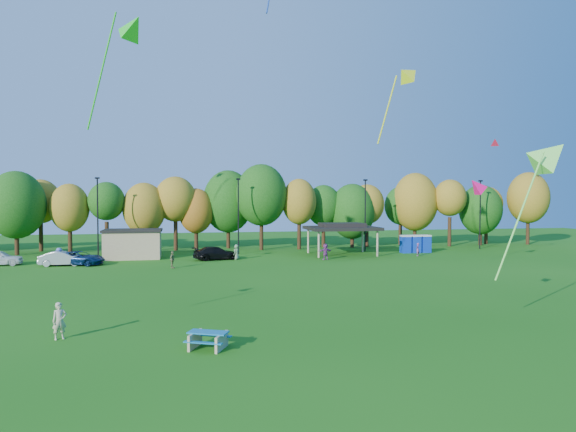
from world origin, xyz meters
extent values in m
plane|color=#19600F|center=(0.00, 0.00, 0.00)|extent=(160.00, 160.00, 0.00)
cylinder|color=black|center=(-23.75, 44.20, 1.78)|extent=(0.50, 0.50, 3.56)
ellipsoid|color=#144C0F|center=(-23.75, 44.20, 5.94)|extent=(6.62, 6.62, 8.00)
cylinder|color=black|center=(-22.13, 48.25, 1.90)|extent=(0.50, 0.50, 3.79)
ellipsoid|color=olive|center=(-22.13, 48.25, 6.32)|extent=(4.94, 4.94, 5.58)
cylinder|color=black|center=(-18.02, 45.01, 1.67)|extent=(0.50, 0.50, 3.34)
ellipsoid|color=olive|center=(-18.02, 45.01, 5.56)|extent=(4.61, 4.61, 5.88)
cylinder|color=black|center=(-13.72, 44.85, 1.91)|extent=(0.50, 0.50, 3.82)
ellipsoid|color=#144C0F|center=(-13.72, 44.85, 6.36)|extent=(4.43, 4.43, 4.73)
cylinder|color=black|center=(-9.30, 45.50, 1.63)|extent=(0.50, 0.50, 3.25)
ellipsoid|color=olive|center=(-9.30, 45.50, 5.42)|extent=(5.33, 5.33, 6.53)
cylinder|color=black|center=(-5.45, 46.07, 1.98)|extent=(0.50, 0.50, 3.96)
ellipsoid|color=olive|center=(-5.45, 46.07, 6.61)|extent=(5.31, 5.31, 5.82)
cylinder|color=black|center=(-2.85, 46.34, 1.52)|extent=(0.50, 0.50, 3.05)
ellipsoid|color=#995914|center=(-2.85, 46.34, 5.08)|extent=(4.54, 4.54, 5.87)
cylinder|color=black|center=(1.42, 47.53, 1.89)|extent=(0.50, 0.50, 3.77)
ellipsoid|color=#144C0F|center=(1.42, 47.53, 6.29)|extent=(6.69, 6.69, 8.35)
cylinder|color=black|center=(5.46, 44.54, 2.14)|extent=(0.50, 0.50, 4.28)
ellipsoid|color=#144C0F|center=(5.46, 44.54, 7.14)|extent=(6.64, 6.64, 8.01)
cylinder|color=black|center=(10.41, 44.21, 1.88)|extent=(0.50, 0.50, 3.76)
ellipsoid|color=olive|center=(10.41, 44.21, 6.27)|extent=(4.49, 4.49, 6.02)
cylinder|color=black|center=(14.29, 46.25, 1.72)|extent=(0.50, 0.50, 3.43)
ellipsoid|color=#144C0F|center=(14.29, 46.25, 5.72)|extent=(4.77, 4.77, 5.63)
cylinder|color=black|center=(18.11, 45.40, 1.48)|extent=(0.50, 0.50, 2.95)
ellipsoid|color=#144C0F|center=(18.11, 45.40, 4.92)|extent=(6.14, 6.14, 7.54)
cylinder|color=black|center=(20.39, 45.86, 1.76)|extent=(0.50, 0.50, 3.52)
ellipsoid|color=olive|center=(20.39, 45.86, 5.87)|extent=(4.78, 4.78, 5.53)
cylinder|color=black|center=(26.06, 47.51, 1.69)|extent=(0.50, 0.50, 3.39)
ellipsoid|color=#144C0F|center=(26.06, 47.51, 5.64)|extent=(4.54, 4.54, 5.46)
cylinder|color=black|center=(27.70, 46.23, 1.86)|extent=(0.50, 0.50, 3.72)
ellipsoid|color=olive|center=(27.70, 46.23, 6.20)|extent=(6.32, 6.32, 8.24)
cylinder|color=black|center=(31.99, 44.27, 2.03)|extent=(0.50, 0.50, 4.06)
ellipsoid|color=olive|center=(31.99, 44.27, 6.77)|extent=(4.50, 4.50, 5.13)
cylinder|color=black|center=(37.07, 44.81, 1.53)|extent=(0.50, 0.50, 3.05)
ellipsoid|color=#144C0F|center=(37.07, 44.81, 5.09)|extent=(5.97, 5.97, 7.05)
cylinder|color=black|center=(38.98, 46.35, 1.78)|extent=(0.50, 0.50, 3.55)
ellipsoid|color=olive|center=(38.98, 46.35, 5.92)|extent=(4.60, 4.60, 4.99)
cylinder|color=black|center=(44.51, 44.51, 2.03)|extent=(0.50, 0.50, 4.07)
ellipsoid|color=olive|center=(44.51, 44.51, 6.78)|extent=(5.83, 5.83, 7.42)
cylinder|color=black|center=(-14.00, 40.00, 4.50)|extent=(0.16, 0.16, 9.00)
cube|color=black|center=(-14.00, 40.00, 9.00)|extent=(0.50, 0.25, 0.18)
cylinder|color=black|center=(2.00, 40.00, 4.50)|extent=(0.16, 0.16, 9.00)
cube|color=black|center=(2.00, 40.00, 9.00)|extent=(0.50, 0.25, 0.18)
cylinder|color=black|center=(18.00, 40.00, 4.50)|extent=(0.16, 0.16, 9.00)
cube|color=black|center=(18.00, 40.00, 9.00)|extent=(0.50, 0.25, 0.18)
cylinder|color=black|center=(34.00, 40.00, 4.50)|extent=(0.16, 0.16, 9.00)
cube|color=black|center=(34.00, 40.00, 9.00)|extent=(0.50, 0.25, 0.18)
cube|color=tan|center=(-10.00, 38.00, 1.50)|extent=(6.00, 4.00, 3.00)
cube|color=black|center=(-10.00, 38.00, 3.12)|extent=(6.30, 4.30, 0.25)
cylinder|color=tan|center=(10.50, 34.50, 1.50)|extent=(0.24, 0.24, 3.00)
cylinder|color=tan|center=(17.50, 34.50, 1.50)|extent=(0.24, 0.24, 3.00)
cylinder|color=tan|center=(10.50, 39.50, 1.50)|extent=(0.24, 0.24, 3.00)
cylinder|color=tan|center=(17.50, 39.50, 1.50)|extent=(0.24, 0.24, 3.00)
cube|color=black|center=(14.00, 37.00, 3.15)|extent=(8.20, 6.20, 0.35)
cube|color=black|center=(14.00, 37.00, 3.55)|extent=(5.00, 3.50, 0.45)
cube|color=#0E36B6|center=(22.27, 37.36, 1.00)|extent=(1.10, 1.10, 2.00)
cube|color=silver|center=(22.27, 37.36, 2.09)|extent=(1.15, 1.15, 0.18)
cube|color=#0E36B6|center=(23.57, 37.33, 1.00)|extent=(1.10, 1.10, 2.00)
cube|color=silver|center=(23.57, 37.33, 2.09)|extent=(1.15, 1.15, 0.18)
cube|color=#0E36B6|center=(24.87, 37.29, 1.00)|extent=(1.10, 1.10, 2.00)
cube|color=silver|center=(24.87, 37.29, 2.09)|extent=(1.15, 1.15, 0.18)
cube|color=tan|center=(-3.94, 1.92, 0.35)|extent=(0.69, 1.34, 0.70)
cube|color=tan|center=(-2.78, 1.39, 0.35)|extent=(0.69, 1.34, 0.70)
cube|color=#126C9F|center=(-3.36, 1.65, 0.73)|extent=(1.90, 1.40, 0.06)
cube|color=#126C9F|center=(-3.61, 1.10, 0.43)|extent=(1.70, 0.95, 0.05)
cube|color=#126C9F|center=(-3.11, 2.20, 0.43)|extent=(1.70, 0.95, 0.05)
imported|color=#C0B490|center=(-10.22, 4.56, 0.89)|extent=(0.77, 0.66, 1.77)
imported|color=#AFAEB4|center=(-16.24, 32.88, 0.72)|extent=(4.40, 1.55, 1.45)
imported|color=navy|center=(-14.76, 33.08, 0.70)|extent=(5.48, 3.66, 1.40)
imported|color=black|center=(-0.99, 34.86, 0.72)|extent=(5.29, 3.08, 1.44)
imported|color=#994893|center=(22.22, 33.92, 0.76)|extent=(0.64, 0.66, 1.53)
imported|color=#943D91|center=(10.71, 32.50, 0.89)|extent=(1.73, 0.96, 1.77)
imported|color=#6B8D60|center=(1.20, 34.50, 0.83)|extent=(0.92, 0.97, 1.67)
imported|color=#5664BD|center=(-16.64, 33.20, 0.89)|extent=(1.21, 1.31, 1.77)
imported|color=olive|center=(-5.52, 28.84, 0.82)|extent=(0.72, 1.04, 1.64)
cone|color=#F20D6B|center=(10.60, 3.00, 7.35)|extent=(1.32, 1.05, 1.20)
cone|color=#1DD31C|center=(-7.42, 11.88, 17.26)|extent=(2.88, 2.78, 2.30)
cylinder|color=#1DD31C|center=(-9.07, 10.58, 14.11)|extent=(2.01, 1.62, 6.61)
cone|color=#E5F519|center=(10.39, 10.62, 14.91)|extent=(2.16, 1.94, 1.81)
cylinder|color=#E5F519|center=(9.00, 11.20, 12.66)|extent=(1.70, 0.79, 4.73)
cone|color=#79F657|center=(14.49, 2.35, 8.95)|extent=(2.97, 2.42, 2.68)
cylinder|color=#79F657|center=(12.42, 1.98, 5.80)|extent=(2.47, 0.53, 6.61)
cone|color=red|center=(25.04, 23.33, 12.18)|extent=(1.39, 1.48, 1.20)
camera|label=1|loc=(-4.38, -21.30, 6.73)|focal=32.00mm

